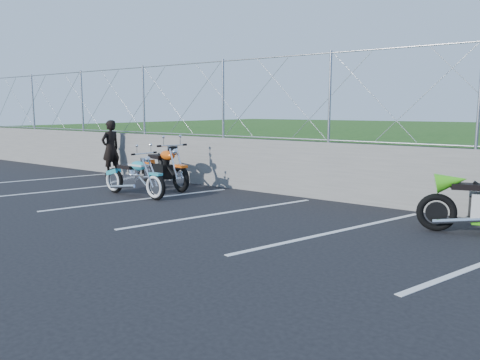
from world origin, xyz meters
The scene contains 8 objects.
ground centered at (0.00, 0.00, 0.00)m, with size 90.00×90.00×0.00m, color black.
retaining_wall centered at (0.00, 3.50, 0.65)m, with size 30.00×0.22×1.30m, color slate.
grass_field centered at (0.00, 13.50, 0.65)m, with size 30.00×20.00×1.30m, color #1F4713.
chain_link_fence centered at (0.00, 3.50, 2.30)m, with size 28.00×0.03×2.00m.
parking_lines centered at (1.20, 1.00, 0.00)m, with size 18.29×4.31×0.01m.
cruiser_turquoise centered at (-2.80, 1.16, 0.42)m, with size 2.12×0.67×1.05m.
naked_orange centered at (-3.08, 2.39, 0.49)m, with size 2.27×0.84×1.15m.
person_standing centered at (-6.00, 3.02, 0.86)m, with size 0.62×0.41×1.71m, color black.
Camera 1 is at (5.60, -6.12, 2.04)m, focal length 35.00 mm.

